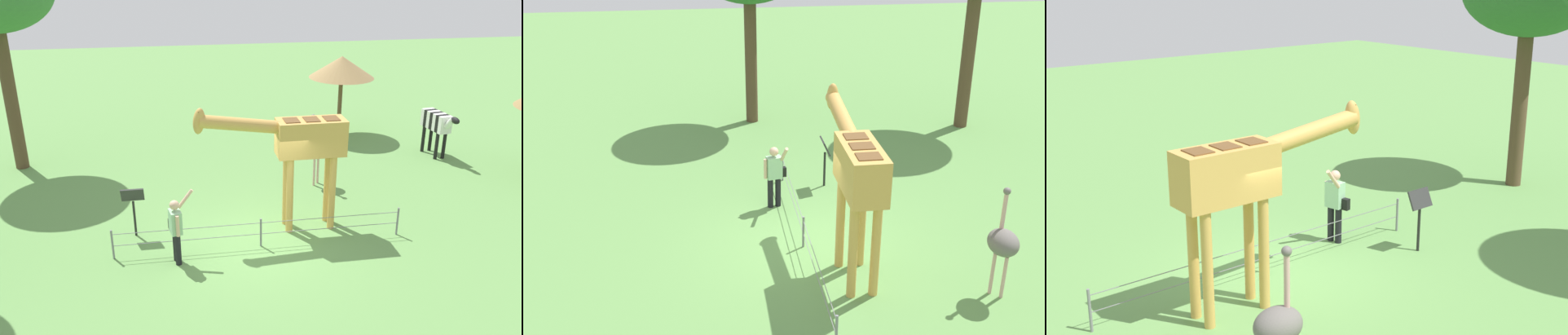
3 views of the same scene
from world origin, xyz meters
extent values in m
plane|color=#60934C|center=(0.00, 0.00, 0.00)|extent=(60.00, 60.00, 0.00)
cylinder|color=gold|center=(-0.84, -0.45, 1.00)|extent=(0.18, 0.18, 2.00)
cylinder|color=gold|center=(-0.84, -0.89, 1.00)|extent=(0.18, 0.18, 2.00)
cylinder|color=gold|center=(-1.94, -0.45, 1.00)|extent=(0.18, 0.18, 2.00)
cylinder|color=gold|center=(-1.94, -0.89, 1.00)|extent=(0.18, 0.18, 2.00)
cube|color=gold|center=(-1.39, -0.67, 2.45)|extent=(1.70, 0.70, 0.90)
cube|color=brown|center=(-0.89, -0.67, 2.91)|extent=(0.36, 0.44, 0.02)
cube|color=brown|center=(-1.39, -0.67, 2.91)|extent=(0.36, 0.44, 0.02)
cube|color=brown|center=(-1.89, -0.67, 2.91)|extent=(0.36, 0.44, 0.02)
cylinder|color=gold|center=(0.27, -0.67, 2.86)|extent=(2.17, 0.32, 0.60)
ellipsoid|color=gold|center=(1.34, -0.67, 3.00)|extent=(0.36, 0.26, 0.67)
cylinder|color=brown|center=(1.34, -0.61, 3.18)|extent=(0.05, 0.05, 0.14)
cylinder|color=brown|center=(1.34, -0.73, 3.18)|extent=(0.05, 0.05, 0.14)
cylinder|color=black|center=(2.04, 0.48, 0.39)|extent=(0.14, 0.14, 0.78)
cylinder|color=black|center=(2.00, 0.67, 0.39)|extent=(0.14, 0.14, 0.78)
cube|color=#93C699|center=(2.02, 0.57, 1.06)|extent=(0.31, 0.40, 0.55)
sphere|color=#D8AD8C|center=(2.02, 0.57, 1.47)|extent=(0.22, 0.22, 0.22)
cylinder|color=#D8AD8C|center=(1.78, 0.36, 1.49)|extent=(0.43, 0.17, 0.47)
cylinder|color=#D8AD8C|center=(1.98, 0.79, 1.05)|extent=(0.08, 0.08, 0.50)
cube|color=black|center=(2.12, 0.37, 0.88)|extent=(0.16, 0.22, 0.24)
cylinder|color=#CC9E93|center=(-2.21, -3.17, 0.45)|extent=(0.07, 0.07, 0.90)
cylinder|color=#CC9E93|center=(-2.37, -3.33, 0.45)|extent=(0.07, 0.07, 0.90)
ellipsoid|color=#66605B|center=(-2.29, -3.25, 1.18)|extent=(0.70, 0.56, 0.49)
cylinder|color=#CC9E93|center=(-2.14, -3.25, 1.73)|extent=(0.08, 0.08, 0.80)
sphere|color=#66605B|center=(-2.14, -3.25, 2.18)|extent=(0.14, 0.14, 0.14)
cylinder|color=brown|center=(6.98, -6.22, 2.28)|extent=(0.42, 0.42, 4.56)
cylinder|color=brown|center=(8.37, 0.57, 2.04)|extent=(0.39, 0.39, 4.08)
cylinder|color=black|center=(3.04, -0.88, 0.47)|extent=(0.06, 0.06, 0.95)
cube|color=#2D2D2D|center=(3.04, -0.88, 1.13)|extent=(0.56, 0.21, 0.38)
cylinder|color=slate|center=(-3.50, 0.17, 0.38)|extent=(0.05, 0.05, 0.75)
cylinder|color=slate|center=(0.00, 0.17, 0.38)|extent=(0.05, 0.05, 0.75)
cylinder|color=slate|center=(3.50, 0.17, 0.38)|extent=(0.05, 0.05, 0.75)
cube|color=slate|center=(0.00, 0.17, 0.64)|extent=(7.00, 0.01, 0.01)
cube|color=slate|center=(0.00, 0.17, 0.34)|extent=(7.00, 0.01, 0.01)
camera|label=1|loc=(1.90, 11.50, 6.75)|focal=37.09mm
camera|label=2|loc=(-12.08, 2.21, 7.34)|focal=44.20mm
camera|label=3|loc=(-7.04, -9.75, 5.69)|focal=47.76mm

